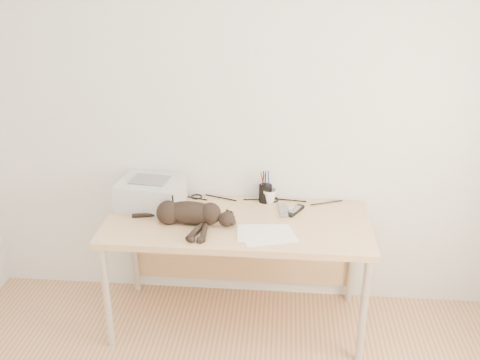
# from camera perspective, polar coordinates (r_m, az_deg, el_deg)

# --- Properties ---
(wall_back) EXTENTS (3.50, 0.00, 3.50)m
(wall_back) POSITION_cam_1_polar(r_m,az_deg,el_deg) (3.36, 0.27, 6.97)
(wall_back) COLOR silver
(wall_back) RESTS_ON floor
(desk) EXTENTS (1.60, 0.70, 0.74)m
(desk) POSITION_cam_1_polar(r_m,az_deg,el_deg) (3.37, -0.15, -5.72)
(desk) COLOR #D5B07C
(desk) RESTS_ON floor
(printer) EXTENTS (0.42, 0.37, 0.18)m
(printer) POSITION_cam_1_polar(r_m,az_deg,el_deg) (3.44, -9.51, -1.34)
(printer) COLOR #B2B2B7
(printer) RESTS_ON desk
(papers) EXTENTS (0.37, 0.29, 0.01)m
(papers) POSITION_cam_1_polar(r_m,az_deg,el_deg) (3.08, 2.80, -5.81)
(papers) COLOR white
(papers) RESTS_ON desk
(cat) EXTENTS (0.65, 0.31, 0.15)m
(cat) POSITION_cam_1_polar(r_m,az_deg,el_deg) (3.19, -5.63, -3.63)
(cat) COLOR black
(cat) RESTS_ON desk
(mug) EXTENTS (0.13, 0.13, 0.09)m
(mug) POSITION_cam_1_polar(r_m,az_deg,el_deg) (3.46, 3.14, -1.70)
(mug) COLOR white
(mug) RESTS_ON desk
(pen_cup) EXTENTS (0.08, 0.08, 0.22)m
(pen_cup) POSITION_cam_1_polar(r_m,az_deg,el_deg) (3.46, 2.73, -1.40)
(pen_cup) COLOR black
(pen_cup) RESTS_ON desk
(remote_grey) EXTENTS (0.07, 0.18, 0.02)m
(remote_grey) POSITION_cam_1_polar(r_m,az_deg,el_deg) (3.35, 4.61, -3.27)
(remote_grey) COLOR slate
(remote_grey) RESTS_ON desk
(remote_black) EXTENTS (0.12, 0.17, 0.02)m
(remote_black) POSITION_cam_1_polar(r_m,az_deg,el_deg) (3.36, 5.89, -3.27)
(remote_black) COLOR black
(remote_black) RESTS_ON desk
(mouse) EXTENTS (0.06, 0.10, 0.03)m
(mouse) POSITION_cam_1_polar(r_m,az_deg,el_deg) (3.36, 5.65, -3.08)
(mouse) COLOR silver
(mouse) RESTS_ON desk
(cable_tangle) EXTENTS (1.36, 0.09, 0.01)m
(cable_tangle) POSITION_cam_1_polar(r_m,az_deg,el_deg) (3.51, 0.18, -1.98)
(cable_tangle) COLOR black
(cable_tangle) RESTS_ON desk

